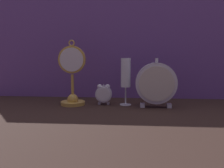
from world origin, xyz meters
name	(u,v)px	position (x,y,z in m)	size (l,w,h in m)	color
ground_plane	(110,112)	(0.00, 0.00, 0.00)	(4.00, 4.00, 0.00)	black
fabric_backdrop_drape	(116,28)	(0.00, 0.33, 0.38)	(1.49, 0.01, 0.75)	#6B478E
pocket_watch_on_stand	(72,81)	(-0.19, 0.12, 0.12)	(0.13, 0.12, 0.31)	gold
alarm_clock_twin_bell	(104,93)	(-0.04, 0.14, 0.05)	(0.08, 0.03, 0.10)	silver
mantel_clock_silver	(156,84)	(0.20, 0.10, 0.11)	(0.19, 0.04, 0.22)	silver
champagne_flute	(126,76)	(0.06, 0.14, 0.14)	(0.05, 0.05, 0.22)	silver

